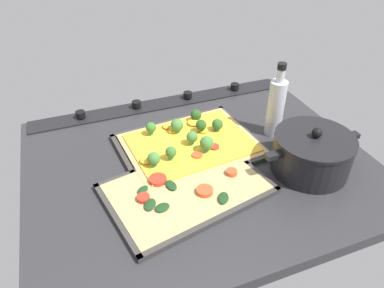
% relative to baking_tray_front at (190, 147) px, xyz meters
% --- Properties ---
extents(ground_plane, '(0.85, 0.70, 0.03)m').
position_rel_baking_tray_front_xyz_m(ground_plane, '(-0.00, 0.06, -0.02)').
color(ground_plane, '#28282B').
extents(stove_control_panel, '(0.82, 0.07, 0.03)m').
position_rel_baking_tray_front_xyz_m(stove_control_panel, '(-0.00, -0.25, 0.00)').
color(stove_control_panel, black).
rests_on(stove_control_panel, ground_plane).
extents(baking_tray_front, '(0.38, 0.31, 0.01)m').
position_rel_baking_tray_front_xyz_m(baking_tray_front, '(0.00, 0.00, 0.00)').
color(baking_tray_front, '#33302D').
rests_on(baking_tray_front, ground_plane).
extents(broccoli_pizza, '(0.36, 0.28, 0.06)m').
position_rel_baking_tray_front_xyz_m(broccoli_pizza, '(0.00, -0.00, 0.01)').
color(broccoli_pizza, tan).
rests_on(broccoli_pizza, baking_tray_front).
extents(baking_tray_back, '(0.40, 0.31, 0.01)m').
position_rel_baking_tray_front_xyz_m(baking_tray_back, '(0.06, 0.15, 0.00)').
color(baking_tray_back, '#33302D').
rests_on(baking_tray_back, ground_plane).
extents(veggie_pizza_back, '(0.37, 0.28, 0.02)m').
position_rel_baking_tray_front_xyz_m(veggie_pizza_back, '(0.06, 0.15, 0.01)').
color(veggie_pizza_back, tan).
rests_on(veggie_pizza_back, baking_tray_back).
extents(cooking_pot, '(0.26, 0.19, 0.12)m').
position_rel_baking_tray_front_xyz_m(cooking_pot, '(-0.25, 0.19, 0.04)').
color(cooking_pot, black).
rests_on(cooking_pot, ground_plane).
extents(oil_bottle, '(0.05, 0.05, 0.21)m').
position_rel_baking_tray_front_xyz_m(oil_bottle, '(-0.24, 0.01, 0.08)').
color(oil_bottle, '#B7BCC6').
rests_on(oil_bottle, ground_plane).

